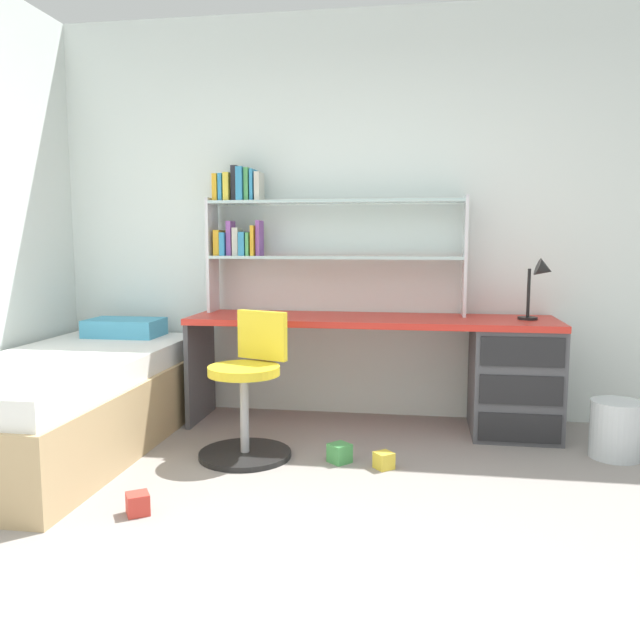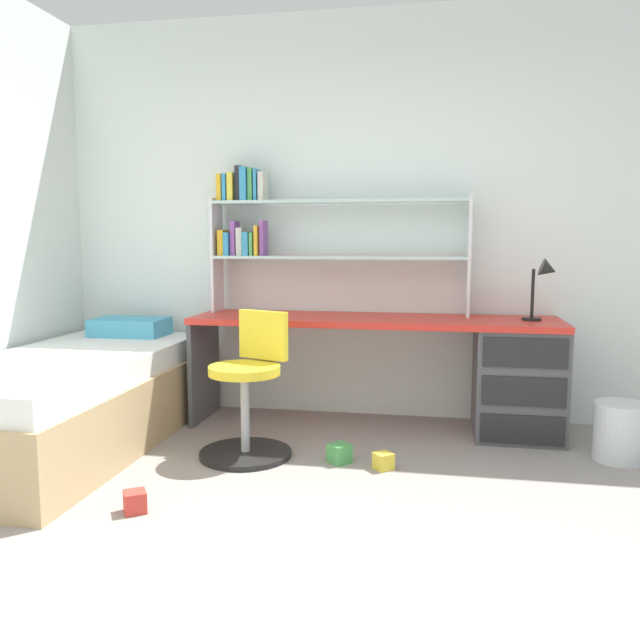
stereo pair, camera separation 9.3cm
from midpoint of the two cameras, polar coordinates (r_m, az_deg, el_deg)
The scene contains 11 objects.
ground_plane at distance 2.31m, azimuth -0.24°, elevation -24.76°, with size 5.53×5.87×0.02m, color gray.
room_shell at distance 3.48m, azimuth -16.75°, elevation 9.35°, with size 5.53×5.87×2.73m.
desk at distance 4.15m, azimuth 12.70°, elevation -4.14°, with size 2.34×0.58×0.72m.
bookshelf_hutch at distance 4.33m, azimuth -3.00°, elevation 8.31°, with size 1.72×0.22×0.99m.
desk_lamp at distance 4.11m, azimuth 18.47°, elevation 3.48°, with size 0.20×0.17×0.38m.
swivel_chair at distance 3.64m, azimuth -7.21°, elevation -7.06°, with size 0.52×0.52×0.81m.
bed_platform at distance 4.04m, azimuth -22.24°, elevation -6.79°, with size 0.98×2.05×0.67m.
waste_bin at distance 3.96m, azimuth 24.28°, elevation -8.89°, with size 0.28×0.28×0.32m, color silver.
toy_block_yellow_0 at distance 3.50m, azimuth 4.95°, elevation -12.38°, with size 0.09×0.09×0.09m, color gold.
toy_block_red_1 at distance 3.07m, azimuth -16.82°, elevation -15.43°, with size 0.10×0.10×0.10m, color red.
toy_block_green_2 at distance 3.58m, azimuth 1.01°, elevation -11.80°, with size 0.10×0.10×0.10m, color #479E51.
Camera 1 is at (0.27, -1.95, 1.21)m, focal length 35.85 mm.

